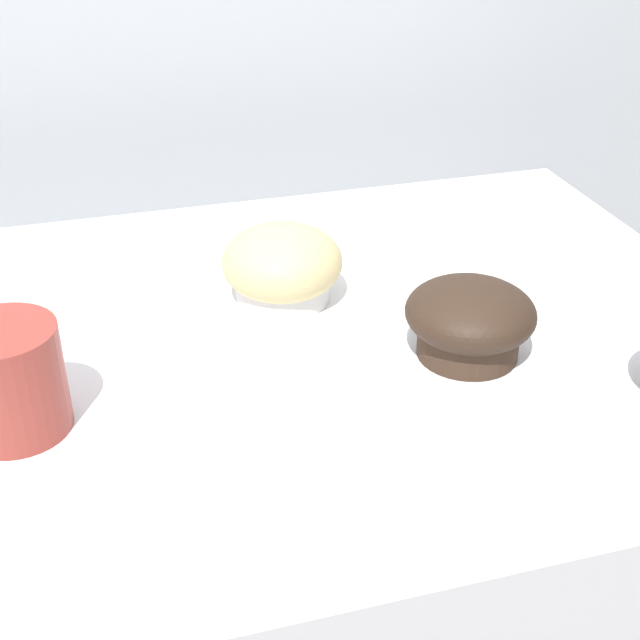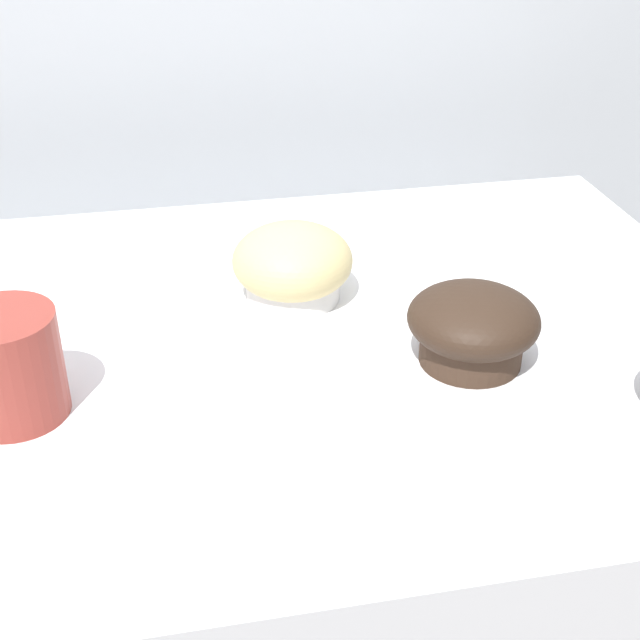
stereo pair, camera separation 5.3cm
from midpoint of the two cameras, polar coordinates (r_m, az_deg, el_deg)
wall_back at (r=1.35m, az=-12.35°, el=11.22°), size 3.20×0.10×1.80m
muffin_back_left at (r=0.86m, az=-4.21°, el=3.39°), size 0.12×0.12×0.07m
muffin_back_right at (r=0.77m, az=7.64°, el=-0.02°), size 0.11×0.11×0.07m
coffee_cup at (r=0.72m, az=-21.36°, el=-3.44°), size 0.08×0.12×0.09m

